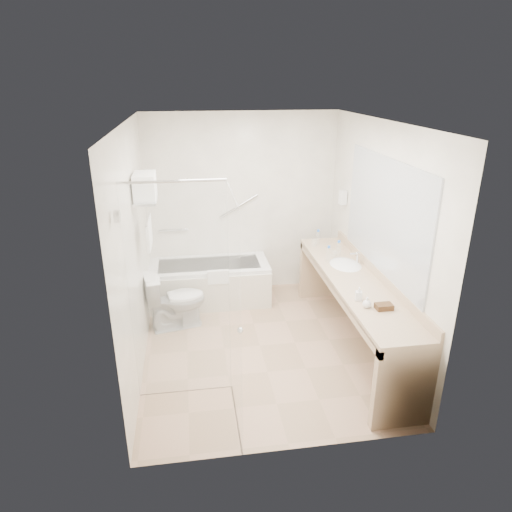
{
  "coord_description": "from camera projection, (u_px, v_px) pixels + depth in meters",
  "views": [
    {
      "loc": [
        -0.72,
        -4.48,
        2.9
      ],
      "look_at": [
        0.0,
        0.3,
        1.0
      ],
      "focal_mm": 32.0,
      "sensor_mm": 36.0,
      "label": 1
    }
  ],
  "objects": [
    {
      "name": "wall_left",
      "position": [
        134.0,
        251.0,
        4.65
      ],
      "size": [
        0.1,
        3.2,
        2.5
      ],
      "primitive_type": "cube",
      "color": "silver",
      "rests_on": "ground"
    },
    {
      "name": "wall_back",
      "position": [
        242.0,
        205.0,
        6.3
      ],
      "size": [
        2.6,
        0.1,
        2.5
      ],
      "primitive_type": "cube",
      "color": "silver",
      "rests_on": "ground"
    },
    {
      "name": "sink",
      "position": [
        345.0,
        267.0,
        5.36
      ],
      "size": [
        0.4,
        0.52,
        0.14
      ],
      "primitive_type": "ellipsoid",
      "color": "silver",
      "rests_on": "vanity_counter"
    },
    {
      "name": "vanity_counter",
      "position": [
        353.0,
        296.0,
        5.05
      ],
      "size": [
        0.55,
        2.7,
        0.95
      ],
      "color": "tan",
      "rests_on": "floor"
    },
    {
      "name": "water_bottle_mid",
      "position": [
        318.0,
        238.0,
        5.96
      ],
      "size": [
        0.06,
        0.06,
        0.2
      ],
      "rotation": [
        0.0,
        0.0,
        0.26
      ],
      "color": "silver",
      "rests_on": "vanity_counter"
    },
    {
      "name": "drinking_glass_far",
      "position": [
        334.0,
        254.0,
        5.55
      ],
      "size": [
        0.08,
        0.08,
        0.08
      ],
      "primitive_type": "cylinder",
      "rotation": [
        0.0,
        0.0,
        -0.21
      ],
      "color": "silver",
      "rests_on": "vanity_counter"
    },
    {
      "name": "soap_bottle_a",
      "position": [
        358.0,
        297.0,
        4.48
      ],
      "size": [
        0.09,
        0.15,
        0.06
      ],
      "primitive_type": "imported",
      "rotation": [
        0.0,
        0.0,
        -0.2
      ],
      "color": "silver",
      "rests_on": "vanity_counter"
    },
    {
      "name": "wall_right",
      "position": [
        377.0,
        238.0,
        5.01
      ],
      "size": [
        0.1,
        3.2,
        2.5
      ],
      "primitive_type": "cube",
      "color": "silver",
      "rests_on": "ground"
    },
    {
      "name": "water_bottle_left",
      "position": [
        328.0,
        255.0,
        5.4
      ],
      "size": [
        0.06,
        0.06,
        0.2
      ],
      "rotation": [
        0.0,
        0.0,
        -0.02
      ],
      "color": "silver",
      "rests_on": "vanity_counter"
    },
    {
      "name": "grab_bar_short",
      "position": [
        174.0,
        230.0,
        6.24
      ],
      "size": [
        0.4,
        0.03,
        0.03
      ],
      "primitive_type": "cylinder",
      "rotation": [
        0.0,
        1.57,
        0.0
      ],
      "color": "silver",
      "rests_on": "wall_back"
    },
    {
      "name": "soap_bottle_b",
      "position": [
        367.0,
        303.0,
        4.34
      ],
      "size": [
        0.09,
        0.12,
        0.08
      ],
      "primitive_type": "imported",
      "rotation": [
        0.0,
        0.0,
        0.1
      ],
      "color": "silver",
      "rests_on": "vanity_counter"
    },
    {
      "name": "drinking_glass_near",
      "position": [
        314.0,
        243.0,
        5.92
      ],
      "size": [
        0.09,
        0.09,
        0.09
      ],
      "primitive_type": "cylinder",
      "rotation": [
        0.0,
        0.0,
        -0.37
      ],
      "color": "silver",
      "rests_on": "vanity_counter"
    },
    {
      "name": "bathtub",
      "position": [
        210.0,
        282.0,
        6.25
      ],
      "size": [
        1.6,
        0.73,
        0.59
      ],
      "color": "silver",
      "rests_on": "floor"
    },
    {
      "name": "toilet",
      "position": [
        176.0,
        300.0,
        5.57
      ],
      "size": [
        0.8,
        0.55,
        0.71
      ],
      "primitive_type": "imported",
      "rotation": [
        0.0,
        0.0,
        1.79
      ],
      "color": "silver",
      "rests_on": "floor"
    },
    {
      "name": "amenity_basket",
      "position": [
        384.0,
        307.0,
        4.31
      ],
      "size": [
        0.16,
        0.11,
        0.05
      ],
      "primitive_type": "cube",
      "rotation": [
        0.0,
        0.0,
        0.02
      ],
      "color": "#4C341B",
      "rests_on": "vanity_counter"
    },
    {
      "name": "ceiling",
      "position": [
        261.0,
        122.0,
        4.37
      ],
      "size": [
        2.6,
        3.2,
        0.1
      ],
      "primitive_type": "cube",
      "color": "white",
      "rests_on": "wall_back"
    },
    {
      "name": "towel_shelf",
      "position": [
        146.0,
        194.0,
        4.8
      ],
      "size": [
        0.24,
        0.55,
        0.81
      ],
      "color": "silver",
      "rests_on": "wall_left"
    },
    {
      "name": "hairdryer_unit",
      "position": [
        343.0,
        197.0,
        5.89
      ],
      "size": [
        0.08,
        0.1,
        0.18
      ],
      "primitive_type": "cube",
      "color": "silver",
      "rests_on": "wall_right"
    },
    {
      "name": "faucet",
      "position": [
        358.0,
        258.0,
        5.34
      ],
      "size": [
        0.03,
        0.03,
        0.14
      ],
      "primitive_type": "cylinder",
      "color": "silver",
      "rests_on": "vanity_counter"
    },
    {
      "name": "wall_front",
      "position": [
        294.0,
        318.0,
        3.35
      ],
      "size": [
        2.6,
        0.1,
        2.5
      ],
      "primitive_type": "cube",
      "color": "silver",
      "rests_on": "ground"
    },
    {
      "name": "water_bottle_right",
      "position": [
        339.0,
        249.0,
        5.55
      ],
      "size": [
        0.06,
        0.06,
        0.21
      ],
      "rotation": [
        0.0,
        0.0,
        -0.36
      ],
      "color": "silver",
      "rests_on": "vanity_counter"
    },
    {
      "name": "mirror",
      "position": [
        384.0,
        216.0,
        4.76
      ],
      "size": [
        0.02,
        2.0,
        1.2
      ],
      "primitive_type": "cube",
      "color": "#AEB4BA",
      "rests_on": "wall_right"
    },
    {
      "name": "shower_enclosure",
      "position": [
        205.0,
        304.0,
        3.95
      ],
      "size": [
        0.96,
        0.91,
        2.11
      ],
      "color": "silver",
      "rests_on": "floor"
    },
    {
      "name": "floor",
      "position": [
        260.0,
        346.0,
        5.28
      ],
      "size": [
        3.2,
        3.2,
        0.0
      ],
      "primitive_type": "plane",
      "color": "tan",
      "rests_on": "ground"
    },
    {
      "name": "grab_bar_long",
      "position": [
        239.0,
        206.0,
        6.25
      ],
      "size": [
        0.53,
        0.03,
        0.33
      ],
      "primitive_type": "cylinder",
      "rotation": [
        0.0,
        1.05,
        0.0
      ],
      "color": "silver",
      "rests_on": "wall_back"
    }
  ]
}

